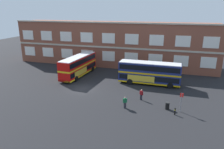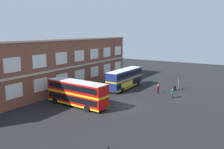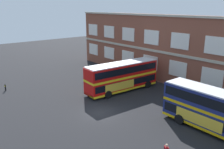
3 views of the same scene
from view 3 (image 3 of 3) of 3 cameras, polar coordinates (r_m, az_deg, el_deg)
name	(u,v)px [view 3 (image 3 of 3)]	position (r m, az deg, el deg)	size (l,w,h in m)	color
ground_plane	(114,108)	(28.31, 0.48, -8.15)	(120.00, 120.00, 0.00)	black
brick_terminal_building	(194,50)	(38.56, 19.26, 5.49)	(47.37, 8.19, 10.47)	brown
double_decker_near	(122,76)	(33.33, 2.45, -0.40)	(3.44, 11.15, 4.07)	red
double_decker_middle	(219,112)	(24.48, 24.40, -8.27)	(11.02, 2.93, 4.07)	navy
safety_bollard_east	(5,87)	(37.08, -24.35, -2.83)	(0.19, 0.19, 0.95)	black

